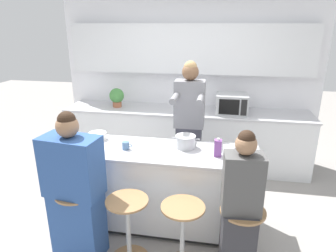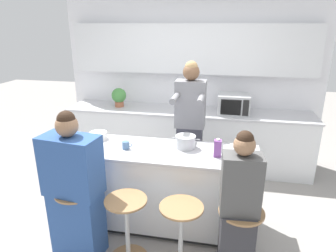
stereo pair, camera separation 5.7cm
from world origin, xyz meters
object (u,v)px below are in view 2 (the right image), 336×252
(bar_stool_leftmost, at_px, (78,217))
(banana_bunch, at_px, (95,146))
(bar_stool_rightmost, at_px, (239,239))
(potted_plant, at_px, (119,96))
(person_wrapped_blanket, at_px, (74,191))
(coffee_cup_far, at_px, (126,145))
(coffee_cup_near, at_px, (237,151))
(microwave, at_px, (234,104))
(cooking_pot, at_px, (185,142))
(kitchen_island, at_px, (167,188))
(juice_carton, at_px, (218,148))
(bar_stool_center_right, at_px, (181,234))
(person_seated_near, at_px, (238,214))
(person_cooking, at_px, (190,133))
(fruit_bowl, at_px, (98,135))
(bar_stool_center_left, at_px, (127,226))

(bar_stool_leftmost, height_order, banana_bunch, banana_bunch)
(bar_stool_rightmost, relative_size, potted_plant, 2.24)
(person_wrapped_blanket, relative_size, coffee_cup_far, 13.59)
(coffee_cup_near, distance_m, microwave, 1.55)
(cooking_pot, height_order, potted_plant, potted_plant)
(kitchen_island, distance_m, cooking_pot, 0.57)
(kitchen_island, bearing_deg, juice_carton, -4.98)
(bar_stool_center_right, height_order, coffee_cup_near, coffee_cup_near)
(person_seated_near, bearing_deg, coffee_cup_far, 150.77)
(banana_bunch, bearing_deg, coffee_cup_far, 5.25)
(person_cooking, height_order, fruit_bowl, person_cooking)
(fruit_bowl, distance_m, banana_bunch, 0.26)
(bar_stool_rightmost, height_order, person_seated_near, person_seated_near)
(bar_stool_leftmost, bearing_deg, kitchen_island, 36.72)
(coffee_cup_far, bearing_deg, coffee_cup_near, 2.96)
(bar_stool_rightmost, bearing_deg, potted_plant, 130.79)
(person_seated_near, xyz_separation_m, potted_plant, (-1.87, 2.20, 0.44))
(bar_stool_leftmost, bearing_deg, person_seated_near, -0.76)
(juice_carton, relative_size, microwave, 0.41)
(person_seated_near, height_order, potted_plant, person_seated_near)
(juice_carton, bearing_deg, coffee_cup_near, 16.37)
(kitchen_island, relative_size, bar_stool_leftmost, 2.87)
(bar_stool_center_right, height_order, person_cooking, person_cooking)
(bar_stool_rightmost, bearing_deg, microwave, 92.10)
(kitchen_island, relative_size, person_cooking, 1.08)
(fruit_bowl, xyz_separation_m, juice_carton, (1.38, -0.22, 0.05))
(person_seated_near, bearing_deg, bar_stool_rightmost, 21.38)
(banana_bunch, bearing_deg, bar_stool_center_left, -46.03)
(person_seated_near, distance_m, banana_bunch, 1.64)
(bar_stool_center_right, xyz_separation_m, fruit_bowl, (-1.10, 0.79, 0.58))
(person_wrapped_blanket, distance_m, banana_bunch, 0.58)
(coffee_cup_near, bearing_deg, coffee_cup_far, -177.04)
(fruit_bowl, relative_size, potted_plant, 0.67)
(kitchen_island, distance_m, person_seated_near, 0.98)
(cooking_pot, distance_m, fruit_bowl, 1.03)
(bar_stool_leftmost, height_order, bar_stool_center_right, same)
(potted_plant, bearing_deg, bar_stool_rightmost, -49.21)
(person_wrapped_blanket, height_order, fruit_bowl, person_wrapped_blanket)
(bar_stool_center_right, bearing_deg, bar_stool_leftmost, 177.71)
(fruit_bowl, relative_size, microwave, 0.44)
(kitchen_island, height_order, coffee_cup_far, coffee_cup_far)
(person_wrapped_blanket, height_order, person_seated_near, person_wrapped_blanket)
(person_cooking, distance_m, coffee_cup_far, 0.90)
(bar_stool_center_right, relative_size, potted_plant, 2.24)
(bar_stool_rightmost, distance_m, person_cooking, 1.44)
(bar_stool_leftmost, relative_size, fruit_bowl, 3.35)
(microwave, bearing_deg, bar_stool_center_left, -113.68)
(coffee_cup_near, bearing_deg, potted_plant, 139.22)
(potted_plant, bearing_deg, fruit_bowl, -79.37)
(fruit_bowl, xyz_separation_m, banana_bunch, (0.07, -0.25, -0.02))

